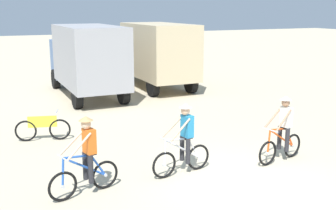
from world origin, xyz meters
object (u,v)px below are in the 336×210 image
at_px(cyclist_orange_shirt, 86,159).
at_px(cyclist_cowboy_hat, 184,142).
at_px(cyclist_near_camera, 283,131).
at_px(box_truck_tan_camper, 154,52).
at_px(box_truck_grey_hauler, 86,57).
at_px(bicycle_spare, 43,128).

bearing_deg(cyclist_orange_shirt, cyclist_cowboy_hat, 3.67).
height_order(cyclist_cowboy_hat, cyclist_near_camera, same).
bearing_deg(box_truck_tan_camper, box_truck_grey_hauler, -166.76).
xyz_separation_m(box_truck_tan_camper, cyclist_cowboy_hat, (-3.97, -11.28, -1.03)).
bearing_deg(cyclist_orange_shirt, box_truck_grey_hauler, 75.85).
xyz_separation_m(box_truck_grey_hauler, box_truck_tan_camper, (3.85, 0.91, 0.00)).
relative_size(box_truck_grey_hauler, cyclist_near_camera, 3.71).
relative_size(box_truck_tan_camper, bicycle_spare, 4.03).
distance_m(box_truck_tan_camper, cyclist_cowboy_hat, 12.01).
bearing_deg(bicycle_spare, cyclist_cowboy_hat, -56.27).
relative_size(box_truck_grey_hauler, box_truck_tan_camper, 1.00).
relative_size(cyclist_near_camera, bicycle_spare, 1.08).
xyz_separation_m(cyclist_cowboy_hat, bicycle_spare, (-2.85, 4.26, -0.45)).
relative_size(cyclist_cowboy_hat, bicycle_spare, 1.08).
bearing_deg(cyclist_cowboy_hat, bicycle_spare, 123.73).
bearing_deg(cyclist_cowboy_hat, box_truck_tan_camper, 70.61).
xyz_separation_m(box_truck_grey_hauler, cyclist_cowboy_hat, (-0.13, -10.38, -1.03)).
bearing_deg(cyclist_near_camera, cyclist_orange_shirt, 178.14).
distance_m(box_truck_tan_camper, cyclist_near_camera, 11.72).
distance_m(box_truck_grey_hauler, cyclist_cowboy_hat, 10.43).
distance_m(box_truck_grey_hauler, box_truck_tan_camper, 3.95).
xyz_separation_m(cyclist_near_camera, bicycle_spare, (-5.71, 4.60, -0.45)).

